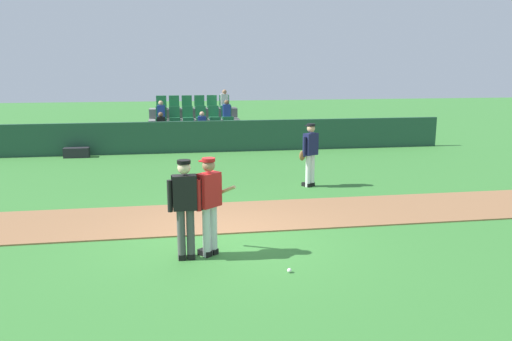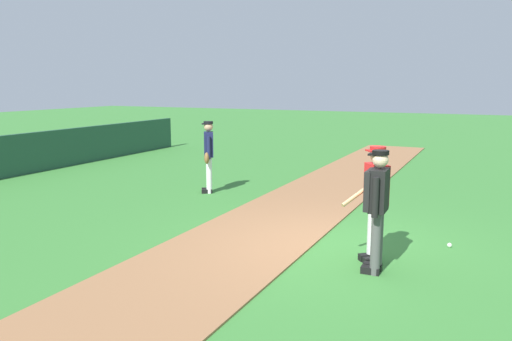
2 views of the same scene
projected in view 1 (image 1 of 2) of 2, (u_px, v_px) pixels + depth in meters
name	position (u px, v px, depth m)	size (l,w,h in m)	color
ground_plane	(223.00, 241.00, 9.60)	(80.00, 80.00, 0.00)	#387A33
infield_dirt_path	(216.00, 217.00, 11.07)	(28.00, 2.30, 0.03)	#936642
dugout_fence	(197.00, 137.00, 19.45)	(20.00, 0.16, 1.21)	#234C38
stadium_bleachers	(195.00, 130.00, 21.25)	(3.90, 2.95, 2.30)	slate
batter_red_jersey	(209.00, 203.00, 8.71)	(0.72, 0.69, 1.76)	silver
umpire_home_plate	(185.00, 204.00, 8.52)	(0.59, 0.31, 1.76)	#4C4C4C
runner_navy_jersey	(310.00, 153.00, 13.78)	(0.63, 0.43, 1.76)	white
baseball	(289.00, 270.00, 8.13)	(0.07, 0.07, 0.07)	white
equipment_bag	(77.00, 153.00, 18.40)	(0.90, 0.36, 0.36)	#232328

